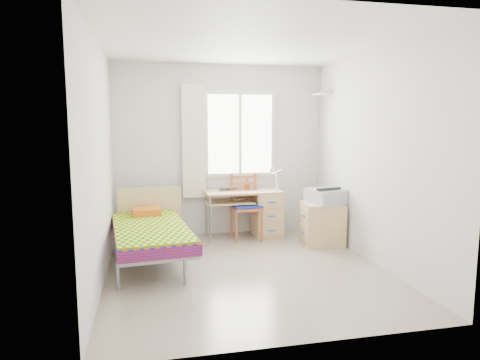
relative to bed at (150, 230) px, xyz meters
name	(u,v)px	position (x,y,z in m)	size (l,w,h in m)	color
floor	(246,270)	(1.09, -0.59, -0.39)	(3.50, 3.50, 0.00)	#BCAD93
ceiling	(247,43)	(1.09, -0.59, 2.21)	(3.50, 3.50, 0.00)	white
wall_back	(221,151)	(1.09, 1.16, 0.91)	(3.20, 3.20, 0.00)	silver
wall_left	(100,163)	(-0.51, -0.59, 0.91)	(3.50, 3.50, 0.00)	silver
wall_right	(374,158)	(2.69, -0.59, 0.91)	(3.50, 3.50, 0.00)	silver
window	(240,134)	(1.39, 1.14, 1.16)	(1.10, 0.04, 1.30)	white
curtain	(194,141)	(0.67, 1.09, 1.06)	(0.35, 0.05, 1.70)	#F2EDC8
floating_shelf	(322,94)	(2.58, 0.81, 1.76)	(0.20, 0.32, 0.03)	white
bed	(150,230)	(0.00, 0.00, 0.00)	(1.06, 1.95, 0.81)	gray
desk	(262,211)	(1.68, 0.87, 0.00)	(1.15, 0.53, 0.71)	tan
chair	(246,203)	(1.41, 0.79, 0.15)	(0.44, 0.44, 0.97)	#963B1D
cabinet	(322,224)	(2.39, 0.24, -0.09)	(0.60, 0.54, 0.60)	tan
printer	(325,196)	(2.43, 0.24, 0.31)	(0.51, 0.56, 0.21)	#ABAEB3
laptop	(229,190)	(1.18, 0.93, 0.33)	(0.30, 0.19, 0.02)	black
pen_cup	(247,186)	(1.47, 1.01, 0.37)	(0.08, 0.08, 0.10)	orange
task_lamp	(275,175)	(1.85, 0.77, 0.55)	(0.21, 0.31, 0.37)	white
book	(232,199)	(1.22, 0.88, 0.20)	(0.15, 0.20, 0.02)	gray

